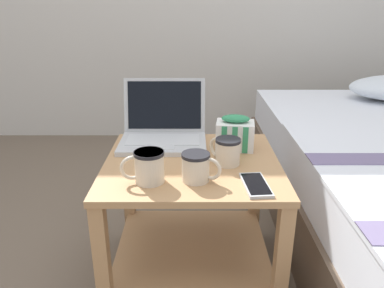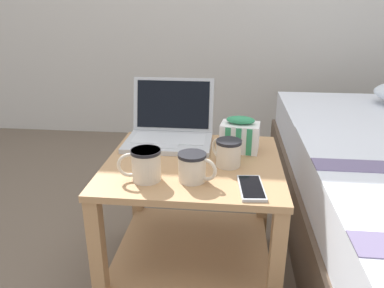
% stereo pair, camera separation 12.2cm
% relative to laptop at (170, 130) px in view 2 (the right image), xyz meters
% --- Properties ---
extents(ground_plane, '(8.00, 8.00, 0.00)m').
position_rel_laptop_xyz_m(ground_plane, '(0.11, -0.19, -0.53)').
color(ground_plane, brown).
extents(bedside_table, '(0.60, 0.56, 0.48)m').
position_rel_laptop_xyz_m(bedside_table, '(0.11, -0.19, -0.22)').
color(bedside_table, tan).
rests_on(bedside_table, ground_plane).
extents(laptop, '(0.33, 0.28, 0.23)m').
position_rel_laptop_xyz_m(laptop, '(0.00, 0.00, 0.00)').
color(laptop, '#B7BABC').
rests_on(laptop, bedside_table).
extents(mug_front_left, '(0.12, 0.09, 0.09)m').
position_rel_laptop_xyz_m(mug_front_left, '(0.13, -0.34, 0.00)').
color(mug_front_left, beige).
rests_on(mug_front_left, bedside_table).
extents(mug_front_right, '(0.10, 0.10, 0.09)m').
position_rel_laptop_xyz_m(mug_front_right, '(0.23, -0.21, 0.00)').
color(mug_front_right, beige).
rests_on(mug_front_right, bedside_table).
extents(mug_mid_center, '(0.13, 0.09, 0.10)m').
position_rel_laptop_xyz_m(mug_mid_center, '(-0.02, -0.35, 0.01)').
color(mug_mid_center, beige).
rests_on(mug_mid_center, bedside_table).
extents(snack_bag, '(0.15, 0.11, 0.13)m').
position_rel_laptop_xyz_m(snack_bag, '(0.27, -0.07, 0.01)').
color(snack_bag, white).
rests_on(snack_bag, bedside_table).
extents(cell_phone, '(0.08, 0.16, 0.01)m').
position_rel_laptop_xyz_m(cell_phone, '(0.30, -0.38, -0.04)').
color(cell_phone, '#B7BABC').
rests_on(cell_phone, bedside_table).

